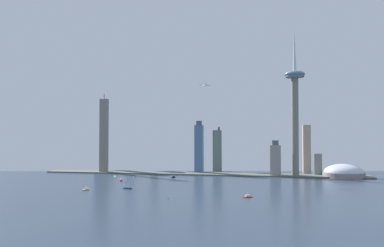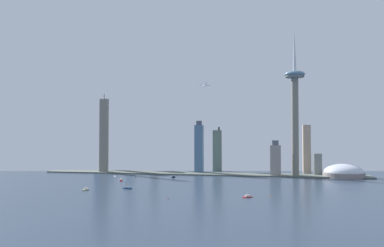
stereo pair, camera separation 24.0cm
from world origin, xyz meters
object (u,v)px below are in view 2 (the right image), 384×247
Objects in this scene: skyscraper_3 at (199,148)px; airplane at (204,86)px; boat_6 at (115,176)px; skyscraper_7 at (99,138)px; skyscraper_0 at (275,160)px; boat_2 at (127,188)px; observation_tower at (295,101)px; skyscraper_4 at (104,136)px; boat_0 at (135,176)px; skyscraper_1 at (318,164)px; skyscraper_6 at (112,160)px; boat_4 at (86,189)px; boat_3 at (174,177)px; channel_buoy_1 at (270,195)px; stadium_dome at (344,173)px; skyscraper_8 at (155,146)px; boat_1 at (247,196)px; channel_buoy_0 at (168,198)px; skyscraper_9 at (131,146)px; channel_buoy_2 at (86,180)px; boat_5 at (121,180)px; skyscraper_2 at (307,149)px; skyscraper_5 at (218,150)px.

airplane reaches higher than skyscraper_3.
skyscraper_7 is at bearing 171.46° from boat_6.
skyscraper_0 is 4.89× the size of boat_2.
observation_tower is 1.71× the size of skyscraper_4.
boat_2 is (53.81, -182.05, 0.14)m from boat_0.
skyscraper_1 is 516.63m from skyscraper_6.
skyscraper_1 is 520.31m from boat_4.
boat_3 is (-213.77, -77.83, -34.98)m from skyscraper_0.
skyscraper_6 is 4.60× the size of boat_6.
channel_buoy_1 is at bearing -36.52° from skyscraper_4.
stadium_dome is 0.70× the size of skyscraper_8.
skyscraper_0 is 0.41× the size of skyscraper_4.
stadium_dome is at bearing -109.34° from airplane.
skyscraper_7 is 584.46m from boat_1.
skyscraper_4 is at bearing 126.08° from channel_buoy_0.
boat_6 is at bearing -79.42° from skyscraper_9.
skyscraper_3 reaches higher than channel_buoy_2.
channel_buoy_0 is (62.53, -275.28, -0.05)m from boat_3.
stadium_dome reaches higher than boat_5.
boat_0 is (-342.54, -84.53, -164.53)m from observation_tower.
skyscraper_0 is 38.17× the size of channel_buoy_2.
skyscraper_9 is at bearing -172.30° from skyscraper_8.
observation_tower is at bearing -143.40° from boat_1.
skyscraper_1 is 48.97m from skyscraper_2.
observation_tower is 164.43× the size of channel_buoy_1.
skyscraper_5 is 206.20m from airplane.
observation_tower is 487.19m from boat_4.
observation_tower is 34.07× the size of boat_3.
observation_tower is 136.49m from skyscraper_0.
boat_6 is at bearing 74.83° from airplane.
boat_5 is at bearing -73.44° from skyscraper_9.
skyscraper_4 is 494.74m from boat_1.
boat_3 is 0.66× the size of boat_5.
stadium_dome is at bearing -67.95° from boat_0.
stadium_dome is at bearing 50.52° from channel_buoy_0.
channel_buoy_0 is at bearing -57.81° from skyscraper_6.
skyscraper_8 is 42.84× the size of channel_buoy_0.
skyscraper_4 reaches higher than boat_3.
skyscraper_4 reaches higher than channel_buoy_2.
skyscraper_3 is at bearing -107.23° from boat_1.
stadium_dome is 533.79m from skyscraper_9.
skyscraper_4 is at bearing -79.41° from boat_1.
skyscraper_2 reaches higher than boat_5.
observation_tower is 158.08× the size of channel_buoy_2.
channel_buoy_0 is at bearing 152.28° from airplane.
stadium_dome reaches higher than boat_1.
skyscraper_9 is 4.88× the size of airplane.
boat_4 is at bearing -79.91° from skyscraper_9.
boat_3 is at bearing -159.63° from skyscraper_1.
skyscraper_0 is 5.56× the size of boat_4.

